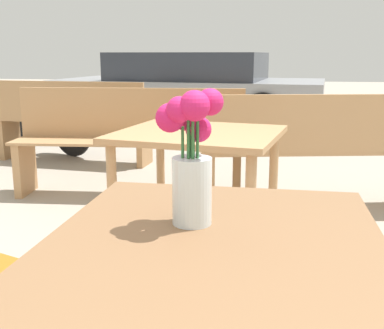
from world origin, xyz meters
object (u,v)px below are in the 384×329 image
object	(u,v)px
bench_far	(70,119)
bench_near	(316,149)
bench_middle	(130,136)
table_back	(198,153)
bicycle	(45,120)
parked_car	(190,89)
flower_vase	(191,160)
table_front	(212,294)

from	to	relation	value
bench_far	bench_near	bearing A→B (deg)	-27.99
bench_middle	table_back	bearing A→B (deg)	-58.98
bicycle	parked_car	xyz separation A→B (m)	(1.29, 2.62, 0.19)
bench_far	flower_vase	bearing A→B (deg)	-62.98
bicycle	bench_far	bearing A→B (deg)	-45.34
flower_vase	parked_car	size ratio (longest dim) A/B	0.07
bicycle	bench_near	bearing A→B (deg)	-31.93
flower_vase	bench_near	world-z (taller)	flower_vase
bench_near	bench_far	size ratio (longest dim) A/B	0.98
bench_near	bench_far	bearing A→B (deg)	152.01
flower_vase	bench_near	size ratio (longest dim) A/B	0.19
bench_middle	table_back	distance (m)	1.43
table_front	bench_near	size ratio (longest dim) A/B	0.56
flower_vase	parked_car	bearing A→B (deg)	99.27
bench_middle	bench_far	bearing A→B (deg)	132.71
bench_middle	bench_far	distance (m)	1.38
table_front	bicycle	distance (m)	4.98
table_front	parked_car	world-z (taller)	parked_car
bench_middle	parked_car	world-z (taller)	parked_car
table_front	bench_middle	xyz separation A→B (m)	(-0.98, 2.75, -0.15)
bench_middle	bench_far	world-z (taller)	same
flower_vase	bicycle	bearing A→B (deg)	119.86
bench_far	table_back	bearing A→B (deg)	-53.22
table_back	parked_car	size ratio (longest dim) A/B	0.21
bench_far	table_back	world-z (taller)	bench_far
table_back	flower_vase	bearing A→B (deg)	-82.47
bench_near	table_back	distance (m)	1.20
table_back	table_front	bearing A→B (deg)	-80.71
table_front	bench_far	xyz separation A→B (m)	(-1.91, 3.76, -0.15)
flower_vase	bench_middle	xyz separation A→B (m)	(-0.92, 2.62, -0.41)
table_front	flower_vase	xyz separation A→B (m)	(-0.07, 0.13, 0.26)
table_front	table_back	distance (m)	1.55
bench_near	table_back	xyz separation A→B (m)	(-0.70, -0.97, 0.14)
flower_vase	bench_middle	size ratio (longest dim) A/B	0.17
table_front	bench_near	distance (m)	2.55
bench_near	parked_car	world-z (taller)	parked_car
table_front	parked_car	xyz separation A→B (m)	(-1.18, 6.94, -0.06)
bench_near	bench_far	distance (m)	2.68
table_back	bench_far	bearing A→B (deg)	126.78
table_front	flower_vase	bearing A→B (deg)	116.49
bicycle	table_back	bearing A→B (deg)	-51.48
bench_near	table_front	bearing A→B (deg)	-100.14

